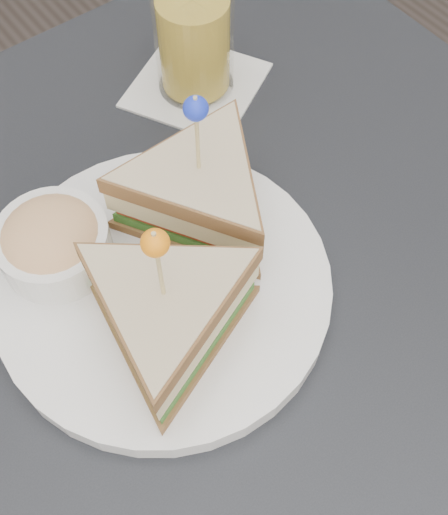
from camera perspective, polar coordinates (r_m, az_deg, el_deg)
ground_plane at (r=1.27m, az=-0.09°, el=-19.62°), size 3.50×3.50×0.00m
table at (r=0.63m, az=-0.18°, el=-7.09°), size 0.80×0.80×0.75m
plate_meal at (r=0.53m, az=-5.08°, el=-0.05°), size 0.34×0.33×0.17m
drink_set at (r=0.67m, az=-2.70°, el=19.33°), size 0.17×0.17×0.16m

